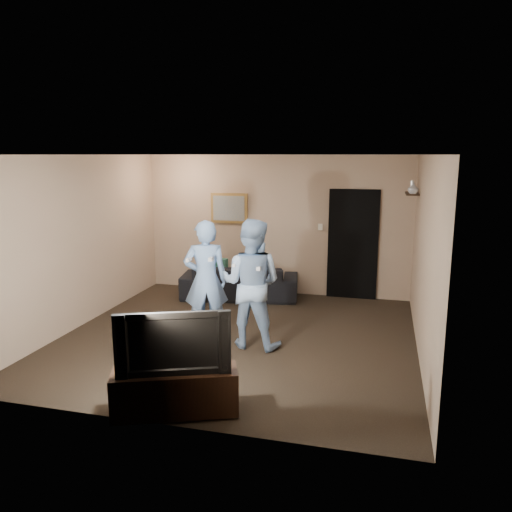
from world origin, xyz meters
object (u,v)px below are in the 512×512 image
(tv_console, at_px, (175,391))
(television, at_px, (173,340))
(wii_player_left, at_px, (206,280))
(sofa, at_px, (240,281))
(wii_player_right, at_px, (251,284))

(tv_console, xyz_separation_m, television, (0.00, 0.00, 0.55))
(television, bearing_deg, tv_console, 0.00)
(tv_console, height_order, wii_player_left, wii_player_left)
(sofa, distance_m, television, 4.31)
(tv_console, height_order, television, television)
(tv_console, distance_m, wii_player_left, 2.27)
(tv_console, bearing_deg, sofa, 75.69)
(tv_console, distance_m, television, 0.55)
(sofa, bearing_deg, wii_player_right, 101.14)
(television, bearing_deg, sofa, 75.69)
(tv_console, xyz_separation_m, wii_player_left, (-0.44, 2.14, 0.61))
(wii_player_left, xyz_separation_m, wii_player_right, (0.70, -0.12, 0.03))
(tv_console, relative_size, wii_player_left, 0.73)
(sofa, xyz_separation_m, tv_console, (0.56, -4.24, -0.06))
(tv_console, bearing_deg, television, 0.00)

